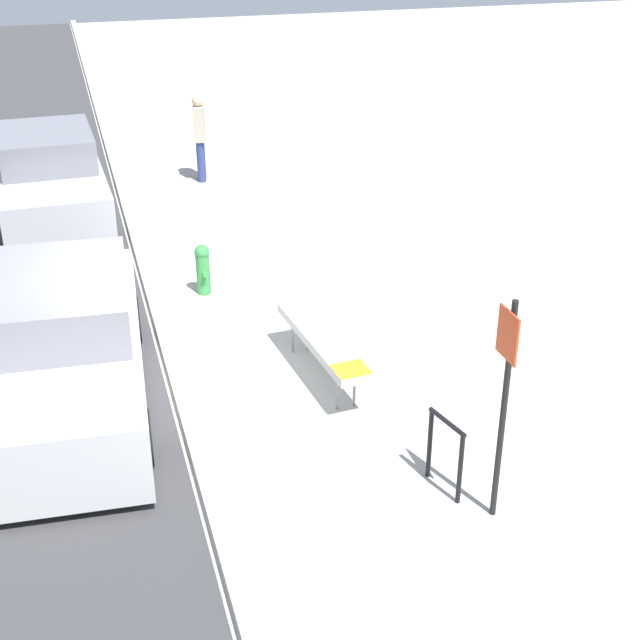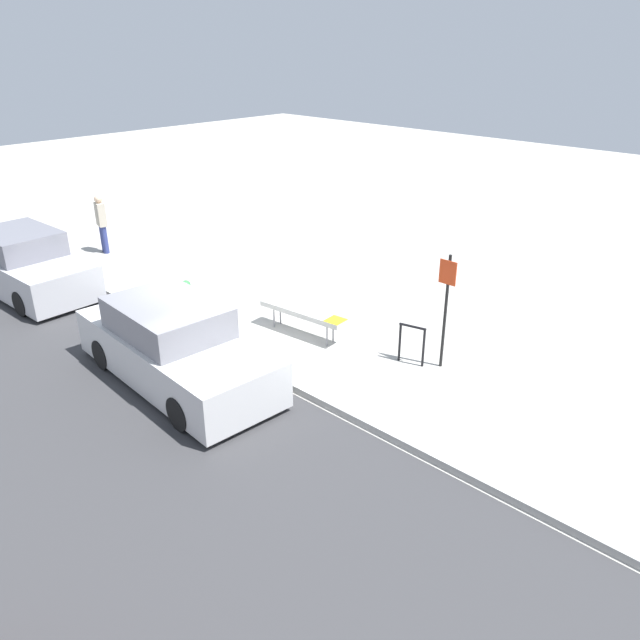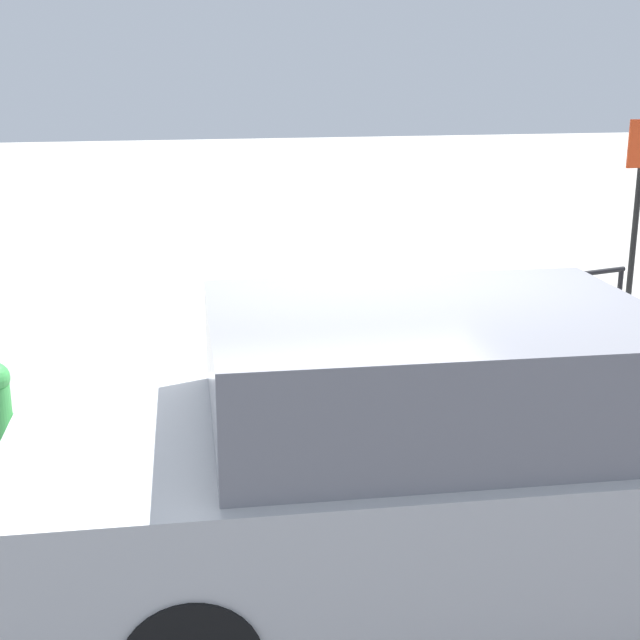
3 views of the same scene
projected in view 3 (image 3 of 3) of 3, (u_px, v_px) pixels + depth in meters
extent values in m
plane|color=#ADAAA3|center=(348.00, 484.00, 5.93)|extent=(60.00, 60.00, 0.00)
cube|color=#A8A8A3|center=(348.00, 475.00, 5.91)|extent=(60.00, 0.20, 0.13)
cylinder|color=gray|center=(285.00, 376.00, 7.29)|extent=(0.04, 0.04, 0.47)
cylinder|color=gray|center=(449.00, 359.00, 7.73)|extent=(0.04, 0.04, 0.47)
cylinder|color=gray|center=(278.00, 368.00, 7.49)|extent=(0.04, 0.04, 0.47)
cylinder|color=gray|center=(438.00, 352.00, 7.93)|extent=(0.04, 0.04, 0.47)
cube|color=#B2B2AD|center=(365.00, 331.00, 7.53)|extent=(2.14, 0.60, 0.11)
cube|color=yellow|center=(459.00, 315.00, 7.77)|extent=(0.40, 0.42, 0.01)
cylinder|color=black|center=(578.00, 315.00, 8.48)|extent=(0.05, 0.05, 0.80)
cylinder|color=black|center=(618.00, 309.00, 8.69)|extent=(0.05, 0.05, 0.80)
cylinder|color=black|center=(602.00, 272.00, 8.47)|extent=(0.55, 0.18, 0.05)
cylinder|color=black|center=(635.00, 228.00, 8.78)|extent=(0.06, 0.06, 2.30)
cylinder|color=#338C3F|center=(19.00, 417.00, 6.10)|extent=(0.08, 0.07, 0.07)
cylinder|color=black|center=(635.00, 453.00, 5.68)|extent=(0.61, 0.22, 0.60)
cylinder|color=black|center=(188.00, 483.00, 5.27)|extent=(0.61, 0.22, 0.60)
cube|color=silver|center=(461.00, 493.00, 4.63)|extent=(4.66, 2.04, 0.85)
cube|color=gray|center=(432.00, 367.00, 4.42)|extent=(2.28, 1.72, 0.60)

